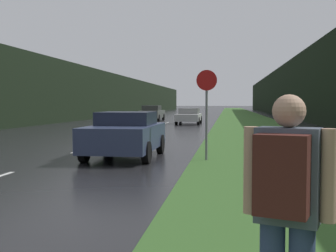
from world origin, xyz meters
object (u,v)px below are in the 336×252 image
(hitchhiker_with_backpack, at_px, (286,207))
(stop_sign, at_px, (207,107))
(car_oncoming, at_px, (152,113))
(car_passing_near, at_px, (126,134))
(car_passing_far, at_px, (189,116))

(hitchhiker_with_backpack, bearing_deg, stop_sign, 114.85)
(hitchhiker_with_backpack, relative_size, car_oncoming, 0.37)
(car_passing_near, bearing_deg, hitchhiker_with_backpack, 109.60)
(hitchhiker_with_backpack, height_order, car_oncoming, hitchhiker_with_backpack)
(car_passing_far, relative_size, car_oncoming, 1.00)
(stop_sign, xyz_separation_m, car_oncoming, (-6.79, 28.52, -0.85))
(car_passing_far, bearing_deg, car_oncoming, -55.30)
(hitchhiker_with_backpack, distance_m, car_oncoming, 38.94)
(car_passing_near, xyz_separation_m, car_oncoming, (-4.23, 28.13, 0.02))
(stop_sign, distance_m, hitchhiker_with_backpack, 9.70)
(car_oncoming, bearing_deg, hitchhiker_with_backpack, -78.45)
(stop_sign, bearing_deg, hitchhiker_with_backpack, -84.01)
(stop_sign, relative_size, car_oncoming, 0.57)
(stop_sign, distance_m, car_passing_far, 22.58)
(hitchhiker_with_backpack, height_order, car_passing_far, hitchhiker_with_backpack)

